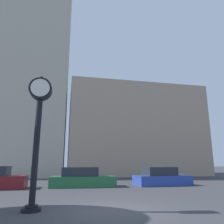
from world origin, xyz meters
TOP-DOWN VIEW (x-y plane):
  - ground_plane at (0.00, 0.00)m, footprint 200.00×200.00m
  - building_tall_tower at (-9.02, 24.00)m, footprint 13.88×12.00m
  - building_storefront_row at (7.99, 24.00)m, footprint 19.03×12.00m
  - street_clock at (-2.88, 0.23)m, footprint 0.88×0.68m
  - car_green at (-0.54, 8.17)m, footprint 4.75×2.09m
  - car_blue at (5.55, 8.08)m, footprint 4.31×2.14m

SIDE VIEW (x-z plane):
  - ground_plane at x=0.00m, z-range 0.00..0.00m
  - car_blue at x=5.55m, z-range -0.12..1.26m
  - car_green at x=-0.54m, z-range -0.12..1.27m
  - street_clock at x=-2.88m, z-range 0.63..5.71m
  - building_storefront_row at x=7.99m, z-range 0.00..12.51m
  - building_tall_tower at x=-9.02m, z-range 0.00..41.85m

